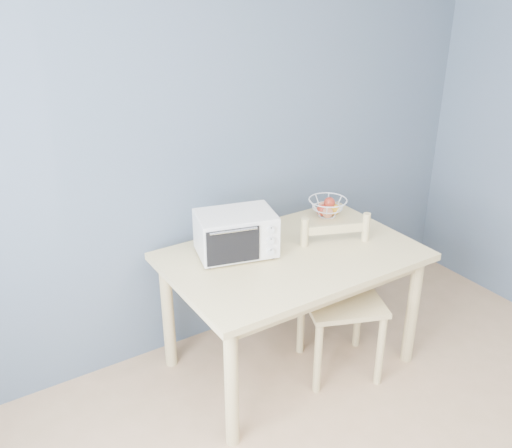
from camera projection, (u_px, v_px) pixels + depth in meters
dining_table at (292, 269)px, 3.23m from camera, size 1.40×0.90×0.75m
toaster_oven at (233, 234)px, 3.12m from camera, size 0.48×0.39×0.25m
fruit_basket at (327, 207)px, 3.63m from camera, size 0.26×0.26×0.13m
dining_chair at (339, 299)px, 3.31m from camera, size 0.56×0.56×0.92m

